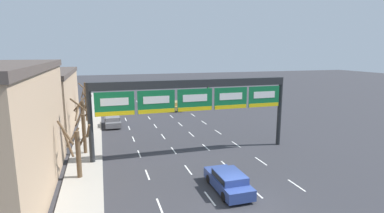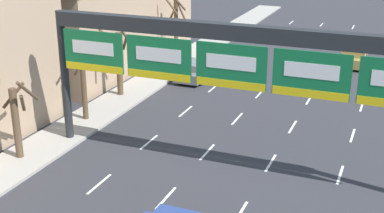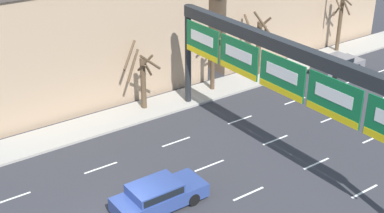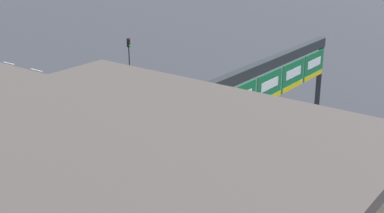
{
  "view_description": "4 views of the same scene",
  "coord_description": "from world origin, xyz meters",
  "views": [
    {
      "loc": [
        -8.03,
        -15.89,
        9.43
      ],
      "look_at": [
        0.21,
        11.04,
        4.21
      ],
      "focal_mm": 28.0,
      "sensor_mm": 36.0,
      "label": 1
    },
    {
      "loc": [
        6.95,
        -12.15,
        11.51
      ],
      "look_at": [
        -2.62,
        11.32,
        2.23
      ],
      "focal_mm": 50.0,
      "sensor_mm": 36.0,
      "label": 2
    },
    {
      "loc": [
        18.37,
        -9.46,
        15.8
      ],
      "look_at": [
        -1.64,
        4.8,
        3.99
      ],
      "focal_mm": 50.0,
      "sensor_mm": 36.0,
      "label": 3
    },
    {
      "loc": [
        -30.51,
        -6.84,
        15.7
      ],
      "look_at": [
        -1.02,
        15.12,
        2.82
      ],
      "focal_mm": 50.0,
      "sensor_mm": 36.0,
      "label": 4
    }
  ],
  "objects": [
    {
      "name": "sign_gantry",
      "position": [
        -0.0,
        9.69,
        5.65
      ],
      "size": [
        18.52,
        0.7,
        6.92
      ],
      "color": "#232628",
      "rests_on": "ground_plane"
    },
    {
      "name": "car_grey",
      "position": [
        -6.85,
        22.48,
        0.72
      ],
      "size": [
        1.9,
        4.37,
        1.33
      ],
      "color": "slate",
      "rests_on": "ground_plane"
    },
    {
      "name": "lane_dashes",
      "position": [
        -0.0,
        13.5,
        0.0
      ],
      "size": [
        10.02,
        67.0,
        0.01
      ],
      "color": "white",
      "rests_on": "ground_plane"
    },
    {
      "name": "tree_bare_closest",
      "position": [
        -9.76,
        12.46,
        2.36
      ],
      "size": [
        1.57,
        1.33,
        4.63
      ],
      "color": "brown",
      "rests_on": "sidewalk_left"
    },
    {
      "name": "traffic_light_near_gantry",
      "position": [
        9.11,
        30.83,
        2.97
      ],
      "size": [
        0.3,
        0.35,
        4.13
      ],
      "color": "black",
      "rests_on": "ground_plane"
    },
    {
      "name": "tree_bare_third",
      "position": [
        -10.02,
        16.97,
        2.74
      ],
      "size": [
        2.12,
        2.14,
        5.14
      ],
      "color": "brown",
      "rests_on": "sidewalk_left"
    },
    {
      "name": "car_gold",
      "position": [
        3.32,
        30.53,
        0.76
      ],
      "size": [
        1.85,
        4.06,
        1.43
      ],
      "color": "#A88947",
      "rests_on": "ground_plane"
    },
    {
      "name": "car_blue",
      "position": [
        -0.06,
        1.67,
        0.75
      ],
      "size": [
        1.9,
        4.67,
        1.4
      ],
      "color": "navy",
      "rests_on": "ground_plane"
    },
    {
      "name": "tree_bare_furthest",
      "position": [
        -9.96,
        6.71,
        2.42
      ],
      "size": [
        2.34,
        2.31,
        4.4
      ],
      "color": "brown",
      "rests_on": "sidewalk_left"
    }
  ]
}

